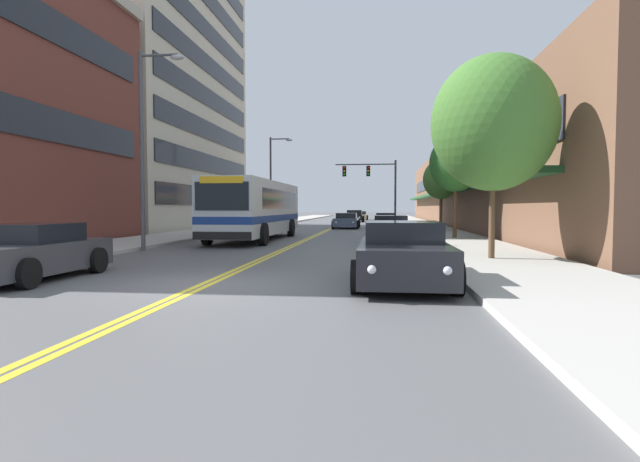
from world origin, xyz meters
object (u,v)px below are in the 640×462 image
Objects in this scene: street_lamp_left_near at (147,134)px; car_navy_parked_right_far at (391,231)px; car_charcoal_parked_right_foreground at (403,255)px; car_black_moving_lead at (354,216)px; car_beige_moving_third at (360,216)px; street_tree_right_mid at (456,163)px; city_bus at (257,207)px; car_slate_blue_moving_second at (346,221)px; car_dark_grey_parked_left_near at (30,253)px; street_tree_right_near at (493,123)px; fire_hydrant at (433,235)px; street_tree_right_far at (441,180)px; street_lamp_left_far at (274,174)px; car_silver_parked_right_mid at (385,220)px; traffic_signal_mast at (374,179)px; car_champagne_parked_left_mid at (267,222)px.

car_navy_parked_right_far is at bearing 28.54° from street_lamp_left_near.
street_lamp_left_near is (-9.34, 7.25, 3.83)m from car_charcoal_parked_right_foreground.
car_black_moving_lead is 1.00× the size of car_beige_moving_third.
car_beige_moving_third is 41.63m from street_tree_right_mid.
car_slate_blue_moving_second is (3.72, 14.75, -1.10)m from city_bus.
car_dark_grey_parked_left_near is 13.01m from street_tree_right_near.
street_lamp_left_near reaches higher than car_black_moving_lead.
fire_hydrant is (-1.21, 4.97, -3.65)m from street_tree_right_near.
car_black_moving_lead is 0.87× the size of street_tree_right_far.
car_slate_blue_moving_second is 23.02m from street_lamp_left_near.
car_beige_moving_third is 51.84m from street_tree_right_near.
street_lamp_left_far is at bearing 115.45° from street_tree_right_near.
car_charcoal_parked_right_foreground is at bearing 2.30° from car_dark_grey_parked_left_near.
car_dark_grey_parked_left_near reaches higher than fire_hydrant.
street_tree_right_near is 1.17× the size of street_tree_right_mid.
car_silver_parked_right_mid is at bearing 68.38° from city_bus.
traffic_signal_mast is (7.63, 34.22, 3.56)m from car_dark_grey_parked_left_near.
traffic_signal_mast is at bearing 92.66° from car_navy_parked_right_far.
traffic_signal_mast is 29.54m from street_tree_right_near.
car_navy_parked_right_far is at bearing -107.30° from street_tree_right_far.
street_lamp_left_near is (-9.36, -5.09, 3.88)m from car_navy_parked_right_far.
car_navy_parked_right_far is 11.34m from street_lamp_left_near.
street_lamp_left_far is at bearing 96.95° from car_champagne_parked_left_mid.
car_black_moving_lead is at bearing 90.66° from car_slate_blue_moving_second.
street_tree_right_near is (2.86, -27.04, 3.63)m from car_silver_parked_right_mid.
street_tree_right_near reaches higher than car_navy_parked_right_far.
street_lamp_left_near is (-0.73, -17.13, 3.89)m from car_champagne_parked_left_mid.
car_beige_moving_third is at bearing 98.82° from street_tree_right_mid.
car_charcoal_parked_right_foreground is 0.60× the size of street_lamp_left_near.
car_dark_grey_parked_left_near reaches higher than car_slate_blue_moving_second.
car_charcoal_parked_right_foreground is at bearing -90.03° from car_silver_parked_right_mid.
car_slate_blue_moving_second is 0.61× the size of street_lamp_left_far.
car_black_moving_lead is (-3.34, 15.05, 0.07)m from car_silver_parked_right_mid.
car_charcoal_parked_right_foreground is 29.23m from car_slate_blue_moving_second.
fire_hydrant is at bearing -85.72° from car_silver_parked_right_mid.
car_champagne_parked_left_mid is at bearing 125.63° from car_navy_parked_right_far.
traffic_signal_mast is (-1.00, 21.53, 3.57)m from car_navy_parked_right_far.
street_lamp_left_near reaches higher than car_navy_parked_right_far.
car_silver_parked_right_mid is 19.28m from car_navy_parked_right_far.
car_slate_blue_moving_second is 25.47m from street_tree_right_near.
car_beige_moving_third is at bearing 84.80° from city_bus.
street_lamp_left_near reaches higher than fire_hydrant.
street_tree_right_near reaches higher than street_tree_right_mid.
car_charcoal_parked_right_foreground reaches higher than car_silver_parked_right_mid.
car_slate_blue_moving_second is at bearing 103.79° from fire_hydrant.
city_bus is 16.33m from street_lamp_left_far.
street_lamp_left_near reaches higher than car_beige_moving_third.
street_tree_right_near is at bearing -83.42° from car_beige_moving_third.
street_tree_right_far reaches higher than car_silver_parked_right_mid.
street_tree_right_near reaches higher than car_beige_moving_third.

